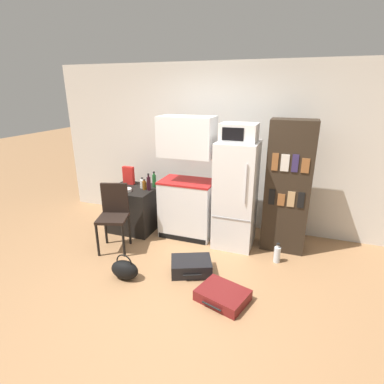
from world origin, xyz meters
name	(u,v)px	position (x,y,z in m)	size (l,w,h in m)	color
ground_plane	(177,288)	(0.00, 0.00, 0.00)	(24.00, 24.00, 0.00)	#A3754C
wall_back	(235,149)	(0.20, 2.00, 1.32)	(6.40, 0.10, 2.63)	silver
side_table	(134,208)	(-1.29, 1.26, 0.35)	(0.73, 0.69, 0.71)	black
kitchen_hutch	(187,184)	(-0.38, 1.34, 0.85)	(0.82, 0.52, 1.86)	white
refrigerator	(236,195)	(0.39, 1.30, 0.78)	(0.57, 0.62, 1.55)	white
microwave	(239,132)	(0.39, 1.30, 1.67)	(0.49, 0.38, 0.25)	silver
bookshelf	(288,188)	(1.09, 1.42, 0.93)	(0.60, 0.37, 1.86)	#2D2319
bottle_green_tall	(154,180)	(-0.99, 1.43, 0.82)	(0.06, 0.06, 0.26)	#1E6028
bottle_amber_beer	(144,185)	(-1.08, 1.26, 0.78)	(0.07, 0.07, 0.17)	brown
bottle_milk_white	(142,184)	(-1.14, 1.32, 0.78)	(0.07, 0.07, 0.18)	white
bottle_wine_dark	(149,183)	(-0.99, 1.26, 0.82)	(0.06, 0.06, 0.27)	black
bowl	(126,190)	(-1.30, 1.08, 0.73)	(0.16, 0.16, 0.04)	silver
cereal_box	(129,175)	(-1.46, 1.43, 0.86)	(0.19, 0.07, 0.30)	red
chair	(114,211)	(-1.22, 0.61, 0.58)	(0.50, 0.50, 0.96)	black
suitcase_large_flat	(191,266)	(0.04, 0.36, 0.09)	(0.61, 0.53, 0.18)	black
suitcase_small_flat	(223,295)	(0.56, -0.02, 0.06)	(0.63, 0.55, 0.12)	maroon
handbag	(125,270)	(-0.68, -0.04, 0.12)	(0.36, 0.20, 0.33)	black
water_bottle_front	(277,254)	(1.06, 0.98, 0.12)	(0.09, 0.09, 0.28)	silver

